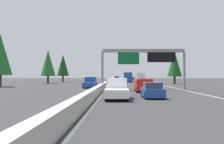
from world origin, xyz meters
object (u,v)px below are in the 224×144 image
object	(u,v)px
sign_gantry_overhead	(144,57)
conifer_left_near	(0,54)
sedan_far_right	(132,79)
sedan_mid_right	(143,81)
sedan_mid_left	(152,91)
bus_mid_center	(127,77)
pickup_near_center	(117,78)
oncoming_near	(89,80)
conifer_left_far	(63,65)
oncoming_far	(90,82)
pickup_far_left	(117,89)
minivan_distant_b	(143,85)
conifer_right_mid	(174,64)
conifer_left_mid	(48,63)
box_truck_distant_a	(140,77)

from	to	relation	value
sign_gantry_overhead	conifer_left_near	bearing A→B (deg)	71.31
sedan_far_right	sedan_mid_right	bearing A→B (deg)	179.91
sign_gantry_overhead	sedan_mid_right	distance (m)	31.41
sedan_mid_left	bus_mid_center	size ratio (longest dim) A/B	0.38
pickup_near_center	oncoming_near	size ratio (longest dim) A/B	1.00
sedan_mid_right	conifer_left_far	world-z (taller)	conifer_left_far
oncoming_near	oncoming_far	xyz separation A→B (m)	(-33.05, -3.90, 0.00)
sedan_mid_left	pickup_near_center	bearing A→B (deg)	2.16
pickup_far_left	sedan_mid_left	size ratio (longest dim) A/B	1.27
minivan_distant_b	pickup_near_center	xyz separation A→B (m)	(83.02, 3.47, -0.04)
sedan_mid_left	conifer_right_mid	xyz separation A→B (m)	(40.79, -11.29, 4.46)
bus_mid_center	conifer_left_near	xyz separation A→B (m)	(-36.61, 25.33, 4.35)
sedan_mid_left	sedan_far_right	bearing A→B (deg)	-2.29
bus_mid_center	minivan_distant_b	distance (m)	50.82
sedan_mid_left	minivan_distant_b	distance (m)	8.83
sedan_mid_right	bus_mid_center	xyz separation A→B (m)	(14.41, 3.60, 1.03)
sign_gantry_overhead	oncoming_far	xyz separation A→B (m)	(5.53, 8.73, -3.95)
pickup_near_center	conifer_left_mid	size ratio (longest dim) A/B	0.62
conifer_left_far	conifer_right_mid	bearing A→B (deg)	-122.34
bus_mid_center	box_truck_distant_a	bearing A→B (deg)	-138.11
sedan_mid_left	oncoming_near	distance (m)	54.12
sedan_mid_left	pickup_far_left	bearing A→B (deg)	106.38
conifer_left_mid	conifer_left_near	bearing A→B (deg)	171.83
conifer_left_near	conifer_left_mid	world-z (taller)	conifer_left_near
bus_mid_center	oncoming_near	distance (m)	13.80
sign_gantry_overhead	oncoming_far	world-z (taller)	sign_gantry_overhead
sedan_far_right	pickup_far_left	bearing A→B (deg)	175.74
sedan_mid_left	pickup_near_center	world-z (taller)	pickup_near_center
sign_gantry_overhead	oncoming_far	bearing A→B (deg)	57.66
pickup_far_left	conifer_left_near	size ratio (longest dim) A/B	0.56
sedan_mid_right	bus_mid_center	distance (m)	14.89
conifer_left_near	sedan_mid_left	bearing A→B (deg)	-132.43
pickup_near_center	box_truck_distant_a	bearing A→B (deg)	-168.75
bus_mid_center	conifer_left_mid	bearing A→B (deg)	123.81
oncoming_far	bus_mid_center	bearing A→B (deg)	168.57
pickup_far_left	oncoming_near	distance (m)	54.46
sedan_mid_left	oncoming_far	size ratio (longest dim) A/B	0.79
sedan_mid_left	box_truck_distant_a	world-z (taller)	box_truck_distant_a
sedan_mid_left	oncoming_near	bearing A→B (deg)	12.63
bus_mid_center	pickup_near_center	xyz separation A→B (m)	(32.21, 3.59, -0.80)
sedan_mid_right	sedan_mid_left	bearing A→B (deg)	175.28
oncoming_far	oncoming_near	bearing A→B (deg)	-173.26
pickup_far_left	oncoming_far	distance (m)	21.25
pickup_near_center	conifer_left_near	xyz separation A→B (m)	(-68.82, 21.73, 5.15)
sedan_far_right	minivan_distant_b	bearing A→B (deg)	177.48
oncoming_far	sedan_mid_left	bearing A→B (deg)	21.86
bus_mid_center	oncoming_far	xyz separation A→B (m)	(-39.88, 8.06, -0.80)
sign_gantry_overhead	box_truck_distant_a	bearing A→B (deg)	-4.08
pickup_far_left	oncoming_near	xyz separation A→B (m)	(53.80, 8.47, 0.00)
sedan_mid_right	oncoming_near	size ratio (longest dim) A/B	0.79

